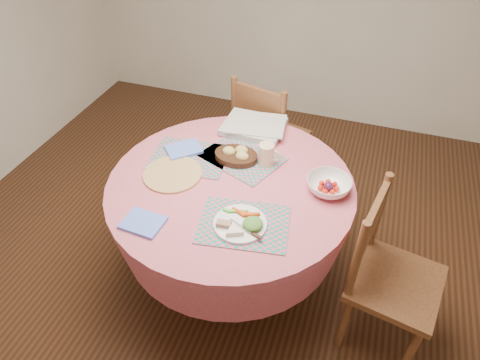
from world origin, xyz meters
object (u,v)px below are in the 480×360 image
at_px(chair_right, 387,273).
at_px(fruit_bowl, 329,186).
at_px(dining_table, 231,210).
at_px(latte_mug, 267,154).
at_px(dinner_plate, 241,224).
at_px(chair_back, 267,136).
at_px(wicker_trivet, 173,174).
at_px(bread_bowl, 237,155).

relative_size(chair_right, fruit_bowl, 4.05).
relative_size(dining_table, latte_mug, 10.58).
bearing_deg(latte_mug, dinner_plate, -87.51).
bearing_deg(chair_back, latte_mug, 119.64).
relative_size(dining_table, chair_right, 1.36).
distance_m(chair_back, dinner_plate, 1.15).
bearing_deg(wicker_trivet, bread_bowl, 39.93).
height_order(chair_back, dinner_plate, chair_back).
relative_size(chair_right, latte_mug, 7.80).
distance_m(bread_bowl, latte_mug, 0.16).
distance_m(latte_mug, fruit_bowl, 0.36).
bearing_deg(dinner_plate, dining_table, 118.71).
bearing_deg(dining_table, chair_right, -6.17).
bearing_deg(chair_right, chair_back, 53.91).
bearing_deg(dinner_plate, wicker_trivet, 152.50).
bearing_deg(wicker_trivet, latte_mug, 28.99).
relative_size(dining_table, fruit_bowl, 5.49).
relative_size(chair_back, latte_mug, 7.94).
height_order(bread_bowl, fruit_bowl, bread_bowl).
bearing_deg(chair_right, dining_table, 94.59).
relative_size(latte_mug, fruit_bowl, 0.52).
bearing_deg(fruit_bowl, bread_bowl, 169.84).
relative_size(dining_table, bread_bowl, 5.39).
distance_m(chair_back, fruit_bowl, 0.94).
bearing_deg(latte_mug, chair_back, 104.81).
height_order(chair_right, bread_bowl, chair_right).
xyz_separation_m(chair_right, fruit_bowl, (-0.35, 0.18, 0.31)).
relative_size(dining_table, chair_back, 1.33).
distance_m(dinner_plate, latte_mug, 0.47).
xyz_separation_m(dinner_plate, latte_mug, (-0.02, 0.47, 0.04)).
bearing_deg(latte_mug, wicker_trivet, -151.01).
bearing_deg(chair_back, chair_right, 147.99).
height_order(dinner_plate, bread_bowl, bread_bowl).
distance_m(dining_table, chair_back, 0.83).
xyz_separation_m(dinner_plate, fruit_bowl, (0.32, 0.37, 0.01)).
distance_m(chair_right, fruit_bowl, 0.50).
xyz_separation_m(latte_mug, fruit_bowl, (0.34, -0.10, -0.03)).
relative_size(dinner_plate, latte_mug, 2.08).
xyz_separation_m(chair_right, dinner_plate, (-0.67, -0.18, 0.30)).
xyz_separation_m(chair_back, latte_mug, (0.17, -0.63, 0.33)).
height_order(chair_back, wicker_trivet, chair_back).
height_order(wicker_trivet, bread_bowl, bread_bowl).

